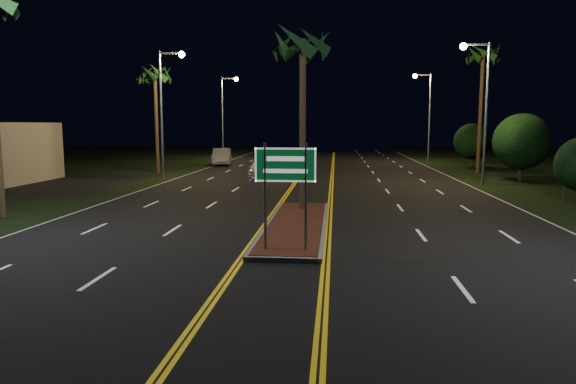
# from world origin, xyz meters

# --- Properties ---
(ground) EXTENTS (120.00, 120.00, 0.00)m
(ground) POSITION_xyz_m (0.00, 0.00, 0.00)
(ground) COLOR black
(ground) RESTS_ON ground
(median_island) EXTENTS (2.25, 10.25, 0.17)m
(median_island) POSITION_xyz_m (0.00, 7.00, 0.08)
(median_island) COLOR gray
(median_island) RESTS_ON ground
(highway_sign) EXTENTS (1.80, 0.08, 3.20)m
(highway_sign) POSITION_xyz_m (0.00, 2.80, 2.40)
(highway_sign) COLOR gray
(highway_sign) RESTS_ON ground
(streetlight_left_mid) EXTENTS (1.91, 0.44, 9.00)m
(streetlight_left_mid) POSITION_xyz_m (-10.61, 24.00, 5.66)
(streetlight_left_mid) COLOR gray
(streetlight_left_mid) RESTS_ON ground
(streetlight_left_far) EXTENTS (1.91, 0.44, 9.00)m
(streetlight_left_far) POSITION_xyz_m (-10.61, 44.00, 5.66)
(streetlight_left_far) COLOR gray
(streetlight_left_far) RESTS_ON ground
(streetlight_right_mid) EXTENTS (1.91, 0.44, 9.00)m
(streetlight_right_mid) POSITION_xyz_m (10.61, 22.00, 5.66)
(streetlight_right_mid) COLOR gray
(streetlight_right_mid) RESTS_ON ground
(streetlight_right_far) EXTENTS (1.91, 0.44, 9.00)m
(streetlight_right_far) POSITION_xyz_m (10.61, 42.00, 5.66)
(streetlight_right_far) COLOR gray
(streetlight_right_far) RESTS_ON ground
(palm_median) EXTENTS (2.40, 2.40, 8.30)m
(palm_median) POSITION_xyz_m (0.00, 10.50, 7.28)
(palm_median) COLOR #382819
(palm_median) RESTS_ON ground
(palm_left_far) EXTENTS (2.40, 2.40, 8.80)m
(palm_left_far) POSITION_xyz_m (-12.80, 28.00, 7.75)
(palm_left_far) COLOR #382819
(palm_left_far) RESTS_ON ground
(palm_right_far) EXTENTS (2.40, 2.40, 10.30)m
(palm_right_far) POSITION_xyz_m (12.80, 30.00, 9.14)
(palm_right_far) COLOR #382819
(palm_right_far) RESTS_ON ground
(shrub_mid) EXTENTS (3.78, 3.78, 4.62)m
(shrub_mid) POSITION_xyz_m (14.00, 24.00, 2.73)
(shrub_mid) COLOR #382819
(shrub_mid) RESTS_ON ground
(shrub_far) EXTENTS (3.24, 3.24, 3.96)m
(shrub_far) POSITION_xyz_m (13.80, 36.00, 2.34)
(shrub_far) COLOR #382819
(shrub_far) RESTS_ON ground
(car_near) EXTENTS (2.15, 4.47, 1.45)m
(car_near) POSITION_xyz_m (-4.10, 25.13, 0.73)
(car_near) COLOR silver
(car_near) RESTS_ON ground
(car_far) EXTENTS (3.30, 5.88, 1.85)m
(car_far) POSITION_xyz_m (-9.50, 36.70, 0.93)
(car_far) COLOR silver
(car_far) RESTS_ON ground
(warning_sign) EXTENTS (1.07, 0.38, 2.67)m
(warning_sign) POSITION_xyz_m (12.93, 14.62, 1.75)
(warning_sign) COLOR gray
(warning_sign) RESTS_ON ground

